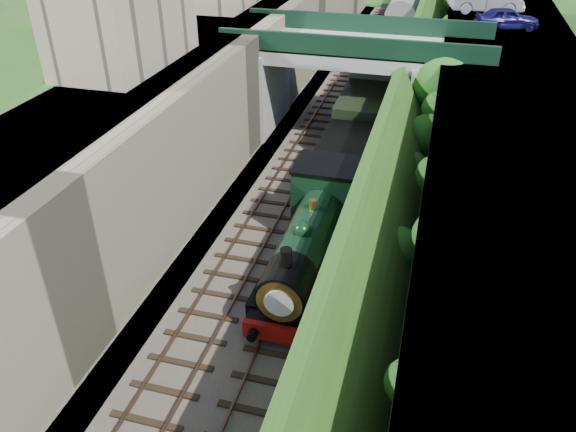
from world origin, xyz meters
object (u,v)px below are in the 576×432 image
object	(u,v)px
car_blue	(507,18)
tender	(343,169)
tree	(445,87)
locomotive	(311,239)
car_silver	(486,0)
road_bridge	(364,77)

from	to	relation	value
car_blue	tender	distance (m)	16.92
tree	locomotive	xyz separation A→B (m)	(-4.71, -13.12, -2.75)
car_blue	tender	xyz separation A→B (m)	(-8.08, -13.88, -5.32)
tender	locomotive	bearing A→B (deg)	-90.00
tender	car_blue	bearing A→B (deg)	59.79
car_silver	locomotive	bearing A→B (deg)	154.07
locomotive	road_bridge	bearing A→B (deg)	90.95
road_bridge	locomotive	bearing A→B (deg)	-89.05
locomotive	car_blue	bearing A→B (deg)	69.17
road_bridge	locomotive	distance (m)	15.60
tree	car_blue	size ratio (longest dim) A/B	1.64
tree	car_blue	bearing A→B (deg)	67.48
car_silver	car_blue	bearing A→B (deg)	-177.56
car_blue	road_bridge	bearing A→B (deg)	110.48
car_blue	locomotive	xyz separation A→B (m)	(-8.08, -21.24, -5.04)
locomotive	tender	size ratio (longest dim) A/B	1.70
tree	car_silver	world-z (taller)	car_silver
car_blue	locomotive	distance (m)	23.28
car_silver	tender	size ratio (longest dim) A/B	0.87
car_blue	car_silver	bearing A→B (deg)	-0.66
road_bridge	tender	distance (m)	8.45
locomotive	car_silver	bearing A→B (deg)	75.31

